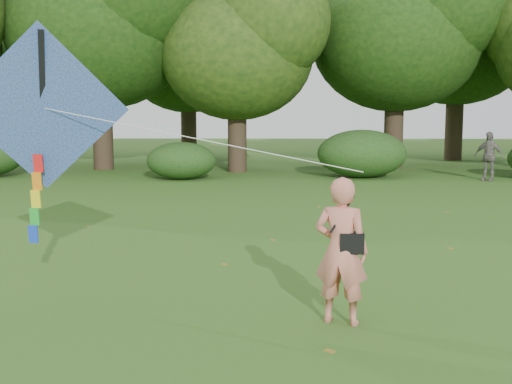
{
  "coord_description": "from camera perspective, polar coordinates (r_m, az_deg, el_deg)",
  "views": [
    {
      "loc": [
        -0.64,
        -7.27,
        2.72
      ],
      "look_at": [
        -0.83,
        2.0,
        1.5
      ],
      "focal_mm": 45.0,
      "sensor_mm": 36.0,
      "label": 1
    }
  ],
  "objects": [
    {
      "name": "ground",
      "position": [
        7.79,
        5.97,
        -12.98
      ],
      "size": [
        100.0,
        100.0,
        0.0
      ],
      "primitive_type": "plane",
      "color": "#265114",
      "rests_on": "ground"
    },
    {
      "name": "man_kite_flyer",
      "position": [
        8.16,
        7.58,
        -5.2
      ],
      "size": [
        0.8,
        0.66,
        1.87
      ],
      "primitive_type": "imported",
      "rotation": [
        0.0,
        0.0,
        2.79
      ],
      "color": "#D67864",
      "rests_on": "ground"
    },
    {
      "name": "bystander_right",
      "position": [
        25.54,
        19.96,
        3.01
      ],
      "size": [
        1.12,
        1.03,
        1.84
      ],
      "primitive_type": "imported",
      "rotation": [
        0.0,
        0.0,
        -0.69
      ],
      "color": "slate",
      "rests_on": "ground"
    },
    {
      "name": "crossbody_bag",
      "position": [
        8.11,
        8.44,
        -4.39
      ],
      "size": [
        0.43,
        0.2,
        0.73
      ],
      "color": "black",
      "rests_on": "ground"
    },
    {
      "name": "flying_kite",
      "position": [
        9.66,
        -18.42,
        6.84
      ],
      "size": [
        5.58,
        1.63,
        3.14
      ],
      "color": "#244B9C",
      "rests_on": "ground"
    },
    {
      "name": "tree_line",
      "position": [
        30.38,
        5.68,
        12.91
      ],
      "size": [
        54.7,
        15.3,
        9.48
      ],
      "color": "#3A2D1E",
      "rests_on": "ground"
    },
    {
      "name": "shrub_band",
      "position": [
        24.95,
        0.99,
        3.21
      ],
      "size": [
        39.15,
        3.22,
        1.88
      ],
      "color": "#264919",
      "rests_on": "ground"
    },
    {
      "name": "fallen_leaves",
      "position": [
        12.29,
        10.46,
        -5.4
      ],
      "size": [
        9.67,
        13.1,
        0.01
      ],
      "color": "olive",
      "rests_on": "ground"
    }
  ]
}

